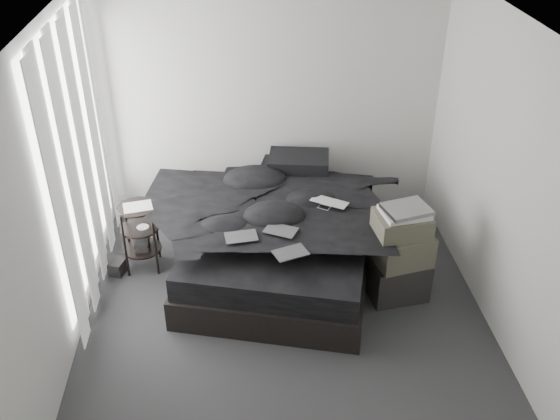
{
  "coord_description": "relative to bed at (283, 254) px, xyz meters",
  "views": [
    {
      "loc": [
        -0.35,
        -4.11,
        3.77
      ],
      "look_at": [
        0.0,
        0.8,
        0.75
      ],
      "focal_mm": 40.0,
      "sensor_mm": 36.0,
      "label": 1
    }
  ],
  "objects": [
    {
      "name": "wall_back",
      "position": [
        -0.04,
        1.17,
        1.15
      ],
      "size": [
        3.6,
        0.01,
        2.6
      ],
      "primitive_type": "cube",
      "color": "silver",
      "rests_on": "ground"
    },
    {
      "name": "duvet",
      "position": [
        -0.01,
        -0.05,
        0.52
      ],
      "size": [
        2.06,
        2.25,
        0.26
      ],
      "primitive_type": "imported",
      "rotation": [
        0.0,
        0.0,
        -0.25
      ],
      "color": "black",
      "rests_on": "mattress"
    },
    {
      "name": "comic_b",
      "position": [
        -0.05,
        -0.43,
        0.66
      ],
      "size": [
        0.33,
        0.29,
        0.01
      ],
      "primitive_type": "cube",
      "rotation": [
        0.0,
        0.0,
        -0.46
      ],
      "color": "black",
      "rests_on": "duvet"
    },
    {
      "name": "ceiling",
      "position": [
        -0.04,
        -0.93,
        2.45
      ],
      "size": [
        3.6,
        4.2,
        0.01
      ],
      "primitive_type": "cube",
      "color": "white",
      "rests_on": "ground"
    },
    {
      "name": "box_lower",
      "position": [
        1.03,
        -0.5,
        0.04
      ],
      "size": [
        0.58,
        0.49,
        0.39
      ],
      "primitive_type": "cube",
      "rotation": [
        0.0,
        0.0,
        0.17
      ],
      "color": "black",
      "rests_on": "floor"
    },
    {
      "name": "side_stand",
      "position": [
        -1.39,
        0.11,
        0.2
      ],
      "size": [
        0.39,
        0.39,
        0.69
      ],
      "primitive_type": "cylinder",
      "rotation": [
        0.0,
        0.0,
        0.05
      ],
      "color": "black",
      "rests_on": "floor"
    },
    {
      "name": "laptop",
      "position": [
        0.41,
        -0.05,
        0.66
      ],
      "size": [
        0.42,
        0.38,
        0.03
      ],
      "primitive_type": "imported",
      "rotation": [
        0.0,
        0.0,
        -0.56
      ],
      "color": "silver",
      "rests_on": "duvet"
    },
    {
      "name": "box_mid",
      "position": [
        1.04,
        -0.51,
        0.38
      ],
      "size": [
        0.57,
        0.49,
        0.3
      ],
      "primitive_type": "cube",
      "rotation": [
        0.0,
        0.0,
        0.24
      ],
      "color": "#524F41",
      "rests_on": "box_lower"
    },
    {
      "name": "papers",
      "position": [
        -1.38,
        0.1,
        0.55
      ],
      "size": [
        0.31,
        0.25,
        0.01
      ],
      "primitive_type": "cube",
      "rotation": [
        0.0,
        0.0,
        0.22
      ],
      "color": "white",
      "rests_on": "side_stand"
    },
    {
      "name": "window_left",
      "position": [
        -1.82,
        -0.03,
        1.2
      ],
      "size": [
        0.02,
        2.0,
        2.3
      ],
      "primitive_type": "cube",
      "color": "white",
      "rests_on": "wall_left"
    },
    {
      "name": "mattress",
      "position": [
        0.0,
        -0.0,
        0.27
      ],
      "size": [
        2.1,
        2.5,
        0.24
      ],
      "primitive_type": "cube",
      "rotation": [
        0.0,
        0.0,
        -0.25
      ],
      "color": "black",
      "rests_on": "bed"
    },
    {
      "name": "comic_c",
      "position": [
        0.0,
        -0.78,
        0.67
      ],
      "size": [
        0.33,
        0.27,
        0.01
      ],
      "primitive_type": "cube",
      "rotation": [
        0.0,
        0.0,
        0.36
      ],
      "color": "black",
      "rests_on": "duvet"
    },
    {
      "name": "wall_left",
      "position": [
        -1.84,
        -0.93,
        1.15
      ],
      "size": [
        0.01,
        4.2,
        2.6
      ],
      "primitive_type": "cube",
      "color": "silver",
      "rests_on": "ground"
    },
    {
      "name": "art_book_white",
      "position": [
        1.03,
        -0.5,
        0.75
      ],
      "size": [
        0.45,
        0.38,
        0.04
      ],
      "primitive_type": "cube",
      "rotation": [
        0.0,
        0.0,
        0.17
      ],
      "color": "silver",
      "rests_on": "box_upper"
    },
    {
      "name": "box_upper",
      "position": [
        1.02,
        -0.5,
        0.63
      ],
      "size": [
        0.51,
        0.43,
        0.2
      ],
      "primitive_type": "cube",
      "rotation": [
        0.0,
        0.0,
        0.12
      ],
      "color": "#524F41",
      "rests_on": "box_mid"
    },
    {
      "name": "floor",
      "position": [
        -0.04,
        -0.93,
        -0.15
      ],
      "size": [
        3.6,
        4.2,
        0.01
      ],
      "primitive_type": "cube",
      "color": "#333235",
      "rests_on": "ground"
    },
    {
      "name": "comic_a",
      "position": [
        -0.41,
        -0.51,
        0.65
      ],
      "size": [
        0.3,
        0.22,
        0.01
      ],
      "primitive_type": "cube",
      "rotation": [
        0.0,
        0.0,
        0.14
      ],
      "color": "black",
      "rests_on": "duvet"
    },
    {
      "name": "curtain_left",
      "position": [
        -1.77,
        -0.03,
        1.13
      ],
      "size": [
        0.06,
        2.12,
        2.48
      ],
      "primitive_type": "cube",
      "color": "white",
      "rests_on": "wall_left"
    },
    {
      "name": "art_book_snake",
      "position": [
        1.04,
        -0.51,
        0.79
      ],
      "size": [
        0.46,
        0.4,
        0.04
      ],
      "primitive_type": "cube",
      "rotation": [
        0.0,
        0.0,
        0.28
      ],
      "color": "silver",
      "rests_on": "art_book_white"
    },
    {
      "name": "pillow_lower",
      "position": [
        0.16,
        0.85,
        0.47
      ],
      "size": [
        0.76,
        0.61,
        0.15
      ],
      "primitive_type": "cube",
      "rotation": [
        0.0,
        0.0,
        -0.25
      ],
      "color": "black",
      "rests_on": "mattress"
    },
    {
      "name": "bed",
      "position": [
        0.0,
        0.0,
        0.0
      ],
      "size": [
        2.18,
        2.58,
        0.3
      ],
      "primitive_type": "cube",
      "rotation": [
        0.0,
        0.0,
        -0.25
      ],
      "color": "black",
      "rests_on": "floor"
    },
    {
      "name": "floor_books",
      "position": [
        -1.64,
        0.02,
        -0.09
      ],
      "size": [
        0.18,
        0.22,
        0.13
      ],
      "primitive_type": "cube",
      "rotation": [
        0.0,
        0.0,
        -0.29
      ],
      "color": "black",
      "rests_on": "floor"
    },
    {
      "name": "pillow_upper",
      "position": [
        0.23,
        0.81,
        0.61
      ],
      "size": [
        0.68,
        0.52,
        0.14
      ],
      "primitive_type": "cube",
      "rotation": [
        0.0,
        0.0,
        -0.14
      ],
      "color": "black",
      "rests_on": "pillow_lower"
    },
    {
      "name": "wall_right",
      "position": [
        1.76,
        -0.93,
        1.15
      ],
      "size": [
        0.01,
        4.2,
        2.6
      ],
      "primitive_type": "cube",
      "color": "silver",
      "rests_on": "ground"
    }
  ]
}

